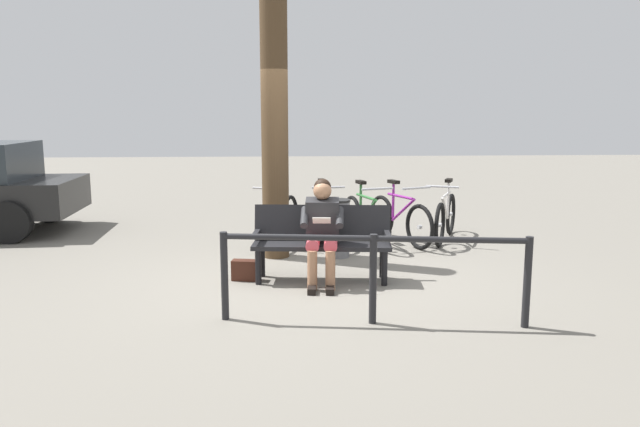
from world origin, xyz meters
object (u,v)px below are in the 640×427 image
Objects in this scene: litter_bin at (337,228)px; bicycle_purple at (365,220)px; person_reading at (322,226)px; bicycle_blue at (400,219)px; bicycle_silver at (324,218)px; bicycle_black at (279,220)px; bicycle_green at (446,217)px; tree_trunk at (275,132)px; handbag at (245,270)px; bench at (322,237)px.

bicycle_purple is (-0.49, -0.79, -0.04)m from litter_bin.
person_reading reaches higher than litter_bin.
bicycle_blue is 1.15m from bicycle_silver.
bicycle_black is (1.29, -0.13, 0.00)m from bicycle_purple.
person_reading is 0.75× the size of bicycle_black.
person_reading reaches higher than bicycle_green.
bicycle_purple is at bearing 104.47° from bicycle_black.
tree_trunk is at bearing 17.74° from bicycle_black.
tree_trunk is 2.18× the size of bicycle_green.
litter_bin is at bearing -74.00° from bicycle_blue.
handbag is 1.65m from litter_bin.
bicycle_purple is at bearing -131.69° from handbag.
bicycle_blue and bicycle_purple have the same top height.
bicycle_black is (2.55, 0.04, 0.00)m from bicycle_green.
bicycle_green is at bearing -151.52° from litter_bin.
handbag is 0.19× the size of bicycle_green.
bicycle_blue is 0.94× the size of bicycle_silver.
tree_trunk is 1.55m from litter_bin.
tree_trunk is at bearing -90.74° from bicycle_blue.
bicycle_silver is 0.69m from bicycle_black.
bicycle_purple is at bearing -121.93° from litter_bin.
bicycle_purple is (-1.33, -0.72, -1.33)m from tree_trunk.
person_reading is 0.74× the size of bicycle_purple.
litter_bin is 0.93m from bicycle_purple.
bicycle_silver is (-0.17, -2.29, -0.31)m from person_reading.
handbag is 2.54m from bicycle_purple.
bench reaches higher than handbag.
bicycle_blue is at bearing 74.71° from bicycle_silver.
bicycle_green is 0.99× the size of bicycle_blue.
bicycle_purple is at bearing -58.23° from bicycle_green.
litter_bin is 0.51× the size of bicycle_green.
bicycle_black is (0.51, -2.19, -0.31)m from person_reading.
bicycle_blue is at bearing -157.84° from tree_trunk.
bicycle_green is at bearing 110.93° from bicycle_black.
tree_trunk reaches higher than litter_bin.
bicycle_black is (0.68, 0.10, 0.00)m from bicycle_silver.
litter_bin is at bearing 1.32° from bicycle_silver.
person_reading is 0.76× the size of bicycle_blue.
bicycle_blue is (-1.01, -0.82, -0.04)m from litter_bin.
bicycle_silver is (0.12, -1.02, -0.04)m from litter_bin.
litter_bin reaches higher than handbag.
tree_trunk is 1.79m from bicycle_silver.
bicycle_purple is at bearing -105.30° from person_reading.
handbag is 0.18× the size of bicycle_silver.
bicycle_silver is at bearing -88.98° from bench.
bicycle_black is (-0.04, -0.85, -1.33)m from tree_trunk.
bicycle_green is (-2.05, -2.22, -0.31)m from person_reading.
bench is 1.00× the size of bicycle_purple.
person_reading reaches higher than bicycle_silver.
bicycle_black is at bearing -115.99° from bicycle_blue.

